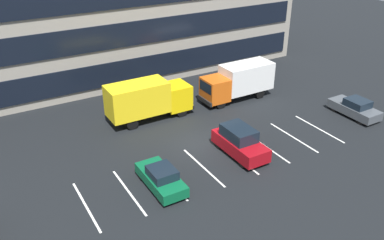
# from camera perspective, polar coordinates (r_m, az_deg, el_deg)

# --- Properties ---
(ground_plane) EXTENTS (120.00, 120.00, 0.00)m
(ground_plane) POSITION_cam_1_polar(r_m,az_deg,el_deg) (31.91, 0.80, -3.21)
(ground_plane) COLOR black
(lot_markings) EXTENTS (19.74, 5.40, 0.01)m
(lot_markings) POSITION_cam_1_polar(r_m,az_deg,el_deg) (29.73, 3.87, -5.76)
(lot_markings) COLOR silver
(lot_markings) RESTS_ON ground_plane
(box_truck_orange) EXTENTS (7.14, 2.37, 3.31)m
(box_truck_orange) POSITION_cam_1_polar(r_m,az_deg,el_deg) (38.90, 6.43, 5.47)
(box_truck_orange) COLOR #D85914
(box_truck_orange) RESTS_ON ground_plane
(box_truck_yellow_all) EXTENTS (7.36, 2.44, 3.41)m
(box_truck_yellow_all) POSITION_cam_1_polar(r_m,az_deg,el_deg) (34.89, -6.12, 2.97)
(box_truck_yellow_all) COLOR yellow
(box_truck_yellow_all) RESTS_ON ground_plane
(suv_maroon) EXTENTS (1.99, 4.69, 2.12)m
(suv_maroon) POSITION_cam_1_polar(r_m,az_deg,el_deg) (30.23, 6.61, -3.02)
(suv_maroon) COLOR maroon
(suv_maroon) RESTS_ON ground_plane
(sedan_charcoal) EXTENTS (1.87, 4.48, 1.60)m
(sedan_charcoal) POSITION_cam_1_polar(r_m,az_deg,el_deg) (38.42, 21.58, 1.56)
(sedan_charcoal) COLOR #474C51
(sedan_charcoal) RESTS_ON ground_plane
(sedan_forest) EXTENTS (1.80, 4.29, 1.54)m
(sedan_forest) POSITION_cam_1_polar(r_m,az_deg,el_deg) (26.81, -4.28, -8.00)
(sedan_forest) COLOR #0C5933
(sedan_forest) RESTS_ON ground_plane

